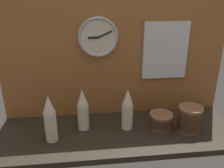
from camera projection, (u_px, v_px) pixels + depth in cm
name	position (u px, v px, depth cm)	size (l,w,h in cm)	color
ground_plane	(119.00, 133.00, 160.27)	(160.00, 56.00, 4.00)	black
wall_tiled_back	(115.00, 45.00, 164.44)	(160.00, 3.00, 105.00)	#A3602D
cup_stack_center_left	(83.00, 109.00, 156.67)	(7.59, 7.59, 28.52)	beige
cup_stack_center_right	(127.00, 109.00, 157.15)	(7.59, 7.59, 28.52)	beige
cup_stack_left	(50.00, 119.00, 143.77)	(7.59, 7.59, 30.45)	beige
bowl_stack_right	(161.00, 120.00, 160.48)	(15.69, 15.69, 10.75)	brown
bowl_stack_far_right	(190.00, 118.00, 156.35)	(15.69, 15.69, 17.34)	brown
wall_clock	(98.00, 37.00, 158.15)	(27.17, 2.70, 27.17)	beige
menu_board	(165.00, 51.00, 168.16)	(34.73, 1.32, 43.13)	olive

